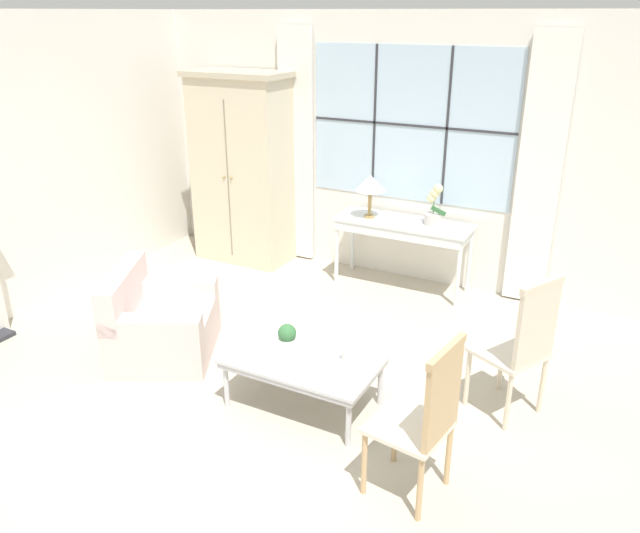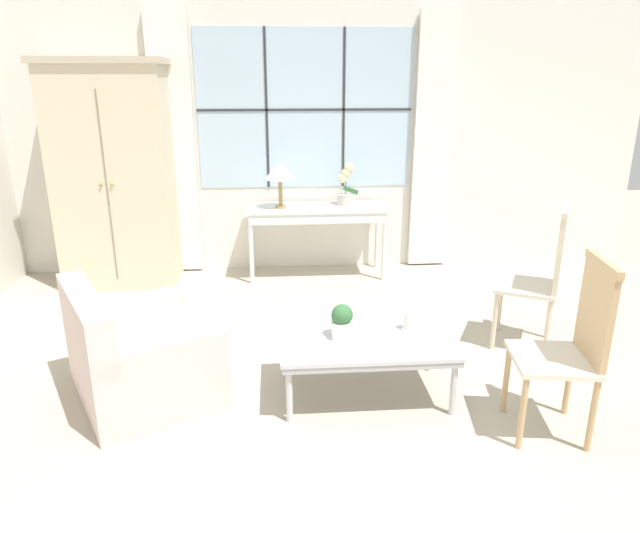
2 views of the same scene
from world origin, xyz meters
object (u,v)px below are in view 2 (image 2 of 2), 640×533
object	(u,v)px
table_lamp	(280,172)
coffee_table	(366,344)
accent_chair_wooden	(574,339)
pillar_candle	(409,321)
potted_plant_small	(342,321)
armoire	(115,175)
armchair_upholstered	(139,359)
side_chair_wooden	(543,271)
potted_orchid	(346,188)
console_table	(317,214)

from	to	relation	value
table_lamp	coffee_table	world-z (taller)	table_lamp
accent_chair_wooden	coffee_table	distance (m)	1.23
table_lamp	pillar_candle	xyz separation A→B (m)	(0.81, -2.26, -0.64)
potted_plant_small	pillar_candle	bearing A→B (deg)	9.39
potted_plant_small	armoire	bearing A→B (deg)	129.97
coffee_table	potted_plant_small	size ratio (longest dim) A/B	4.98
accent_chair_wooden	potted_plant_small	bearing A→B (deg)	157.00
table_lamp	pillar_candle	world-z (taller)	table_lamp
pillar_candle	table_lamp	bearing A→B (deg)	109.77
coffee_table	pillar_candle	distance (m)	0.33
armchair_upholstered	accent_chair_wooden	xyz separation A→B (m)	(2.58, -0.61, 0.34)
side_chair_wooden	potted_plant_small	xyz separation A→B (m)	(-1.59, -0.58, -0.10)
accent_chair_wooden	pillar_candle	bearing A→B (deg)	142.82
table_lamp	potted_orchid	distance (m)	0.70
table_lamp	accent_chair_wooden	distance (m)	3.33
armoire	pillar_candle	bearing A→B (deg)	-43.18
armoire	accent_chair_wooden	xyz separation A→B (m)	(3.23, -2.88, -0.50)
coffee_table	accent_chair_wooden	bearing A→B (deg)	-24.45
armoire	side_chair_wooden	xyz separation A→B (m)	(3.56, -1.77, -0.47)
potted_orchid	coffee_table	distance (m)	2.52
coffee_table	console_table	bearing A→B (deg)	93.42
pillar_candle	accent_chair_wooden	bearing A→B (deg)	-37.18
pillar_candle	potted_plant_small	bearing A→B (deg)	-170.61
accent_chair_wooden	armoire	bearing A→B (deg)	138.21
armchair_upholstered	pillar_candle	bearing A→B (deg)	-0.10
armoire	armchair_upholstered	size ratio (longest dim) A/B	1.78
console_table	armchair_upholstered	distance (m)	2.69
armoire	side_chair_wooden	bearing A→B (deg)	-26.45
armoire	accent_chair_wooden	distance (m)	4.35
potted_orchid	armchair_upholstered	bearing A→B (deg)	-124.85
potted_orchid	side_chair_wooden	distance (m)	2.27
table_lamp	side_chair_wooden	world-z (taller)	table_lamp
potted_orchid	armoire	bearing A→B (deg)	-178.08
accent_chair_wooden	potted_plant_small	distance (m)	1.37
console_table	side_chair_wooden	distance (m)	2.40
armchair_upholstered	side_chair_wooden	size ratio (longest dim) A/B	1.10
armoire	potted_orchid	world-z (taller)	armoire
side_chair_wooden	coffee_table	bearing A→B (deg)	-156.97
armoire	coffee_table	distance (m)	3.27
accent_chair_wooden	pillar_candle	size ratio (longest dim) A/B	7.80
console_table	side_chair_wooden	size ratio (longest dim) A/B	1.29
console_table	potted_plant_small	xyz separation A→B (m)	(-0.01, -2.39, -0.14)
armoire	console_table	bearing A→B (deg)	1.10
side_chair_wooden	pillar_candle	distance (m)	1.25
armoire	pillar_candle	distance (m)	3.38
table_lamp	potted_plant_small	bearing A→B (deg)	-81.28
accent_chair_wooden	potted_plant_small	world-z (taller)	accent_chair_wooden
side_chair_wooden	pillar_candle	bearing A→B (deg)	-156.09
console_table	pillar_candle	size ratio (longest dim) A/B	10.38
console_table	table_lamp	size ratio (longest dim) A/B	3.11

